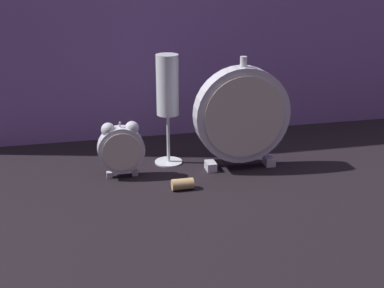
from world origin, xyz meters
TOP-DOWN VIEW (x-y plane):
  - ground_plane at (0.00, 0.00)m, footprint 4.00×4.00m
  - alarm_clock_twin_bell at (-0.15, 0.08)m, footprint 0.09×0.03m
  - mantel_clock_silver at (0.10, 0.07)m, footprint 0.20×0.04m
  - champagne_flute at (-0.04, 0.13)m, footprint 0.06×0.06m
  - wine_cork at (-0.04, -0.01)m, footprint 0.04×0.02m

SIDE VIEW (x-z plane):
  - ground_plane at x=0.00m, z-range 0.00..0.00m
  - wine_cork at x=-0.04m, z-range 0.00..0.02m
  - alarm_clock_twin_bell at x=-0.15m, z-range 0.01..0.12m
  - mantel_clock_silver at x=0.10m, z-range 0.00..0.23m
  - champagne_flute at x=-0.04m, z-range 0.04..0.27m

